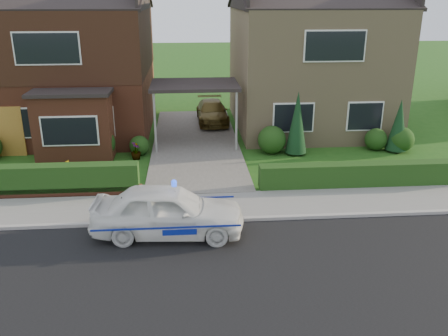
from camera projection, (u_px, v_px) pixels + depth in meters
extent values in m
plane|color=#1F5115|center=(207.00, 280.00, 11.26)|extent=(120.00, 120.00, 0.00)
cube|color=black|center=(207.00, 280.00, 11.26)|extent=(60.00, 6.00, 0.02)
cube|color=#9E9993|center=(202.00, 221.00, 14.10)|extent=(60.00, 0.16, 0.12)
cube|color=slate|center=(201.00, 206.00, 15.08)|extent=(60.00, 2.00, 0.10)
cube|color=#666059|center=(196.00, 143.00, 21.54)|extent=(3.80, 12.00, 0.12)
cube|color=brown|center=(73.00, 71.00, 22.93)|extent=(7.20, 8.00, 5.80)
cube|color=white|center=(17.00, 123.00, 19.56)|extent=(1.80, 0.08, 1.30)
cube|color=white|center=(95.00, 122.00, 19.80)|extent=(1.60, 0.08, 1.30)
cube|color=white|center=(47.00, 48.00, 18.65)|extent=(2.60, 0.08, 1.30)
cube|color=black|center=(70.00, 41.00, 22.43)|extent=(7.26, 8.06, 2.90)
cube|color=brown|center=(74.00, 127.00, 19.13)|extent=(3.00, 1.40, 2.70)
cube|color=black|center=(70.00, 92.00, 18.64)|extent=(3.20, 1.60, 0.14)
cube|color=tan|center=(309.00, 69.00, 23.81)|extent=(7.20, 8.00, 5.80)
cube|color=white|center=(293.00, 118.00, 20.44)|extent=(1.80, 0.08, 1.30)
cube|color=white|center=(365.00, 116.00, 20.68)|extent=(1.60, 0.08, 1.30)
cube|color=white|center=(335.00, 46.00, 19.53)|extent=(2.60, 0.08, 1.30)
cube|color=black|center=(195.00, 85.00, 20.63)|extent=(3.80, 3.00, 0.14)
cylinder|color=gray|center=(155.00, 124.00, 19.65)|extent=(0.10, 0.10, 2.70)
cylinder|color=gray|center=(236.00, 122.00, 19.91)|extent=(0.10, 0.10, 2.70)
cube|color=brown|center=(25.00, 194.00, 15.72)|extent=(7.70, 0.25, 0.36)
cube|color=#153611|center=(27.00, 197.00, 15.92)|extent=(7.50, 0.55, 0.90)
cube|color=#153611|center=(364.00, 187.00, 16.71)|extent=(7.50, 0.55, 0.80)
sphere|color=#153611|center=(99.00, 143.00, 19.44)|extent=(1.32, 1.32, 1.32)
sphere|color=#153611|center=(139.00, 146.00, 19.92)|extent=(0.84, 0.84, 0.84)
sphere|color=#153611|center=(272.00, 140.00, 20.10)|extent=(1.20, 1.20, 1.20)
sphere|color=#153611|center=(376.00, 139.00, 20.58)|extent=(0.96, 0.96, 0.96)
sphere|color=#153611|center=(401.00, 139.00, 20.35)|extent=(1.08, 1.08, 1.08)
cone|color=black|center=(297.00, 125.00, 19.74)|extent=(0.90, 0.90, 2.60)
cone|color=black|center=(398.00, 127.00, 20.14)|extent=(0.90, 0.90, 2.20)
imported|color=white|center=(168.00, 211.00, 13.19)|extent=(2.01, 4.34, 1.44)
sphere|color=#193FF2|center=(175.00, 184.00, 12.93)|extent=(0.17, 0.17, 0.17)
cube|color=navy|center=(167.00, 227.00, 12.41)|extent=(3.88, 0.02, 0.05)
cube|color=navy|center=(169.00, 201.00, 14.01)|extent=(3.88, 0.01, 0.05)
ellipsoid|color=black|center=(124.00, 205.00, 12.91)|extent=(0.22, 0.17, 0.21)
sphere|color=white|center=(124.00, 206.00, 12.86)|extent=(0.11, 0.11, 0.11)
sphere|color=black|center=(124.00, 200.00, 12.84)|extent=(0.13, 0.13, 0.13)
cone|color=black|center=(122.00, 198.00, 12.83)|extent=(0.04, 0.04, 0.05)
cone|color=black|center=(126.00, 198.00, 12.83)|extent=(0.04, 0.04, 0.05)
imported|color=brown|center=(212.00, 112.00, 24.63)|extent=(1.62, 3.80, 1.09)
imported|color=gray|center=(64.00, 171.00, 17.06)|extent=(0.57, 0.55, 0.81)
imported|color=gray|center=(136.00, 151.00, 19.37)|extent=(0.43, 0.43, 0.73)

